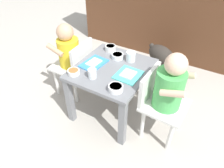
{
  "coord_description": "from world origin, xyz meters",
  "views": [
    {
      "loc": [
        0.6,
        -1.04,
        1.25
      ],
      "look_at": [
        0.0,
        0.0,
        0.27
      ],
      "focal_mm": 33.33,
      "sensor_mm": 36.0,
      "label": 1
    }
  ],
  "objects_px": {
    "cereal_bowl_right_side": "(117,56)",
    "water_cup_right": "(92,74)",
    "cereal_bowl_left_side": "(74,72)",
    "veggie_bowl_far": "(116,88)",
    "food_tray_right": "(128,75)",
    "food_tray_left": "(94,63)",
    "dining_table": "(112,77)",
    "dog": "(163,56)",
    "veggie_bowl_near": "(110,48)",
    "seated_child_left": "(70,53)",
    "seated_child_right": "(167,89)",
    "water_cup_left": "(131,57)"
  },
  "relations": [
    {
      "from": "veggie_bowl_near",
      "to": "cereal_bowl_left_side",
      "type": "distance_m",
      "value": 0.4
    },
    {
      "from": "veggie_bowl_near",
      "to": "seated_child_left",
      "type": "bearing_deg",
      "value": -148.6
    },
    {
      "from": "water_cup_right",
      "to": "cereal_bowl_right_side",
      "type": "xyz_separation_m",
      "value": [
        0.03,
        0.29,
        -0.01
      ]
    },
    {
      "from": "cereal_bowl_right_side",
      "to": "food_tray_left",
      "type": "bearing_deg",
      "value": -125.66
    },
    {
      "from": "seated_child_left",
      "to": "dining_table",
      "type": "bearing_deg",
      "value": -5.15
    },
    {
      "from": "food_tray_right",
      "to": "food_tray_left",
      "type": "bearing_deg",
      "value": 180.0
    },
    {
      "from": "food_tray_left",
      "to": "water_cup_left",
      "type": "distance_m",
      "value": 0.27
    },
    {
      "from": "food_tray_right",
      "to": "water_cup_right",
      "type": "height_order",
      "value": "water_cup_right"
    },
    {
      "from": "dining_table",
      "to": "food_tray_left",
      "type": "xyz_separation_m",
      "value": [
        -0.14,
        -0.02,
        0.08
      ]
    },
    {
      "from": "dog",
      "to": "food_tray_right",
      "type": "distance_m",
      "value": 0.75
    },
    {
      "from": "veggie_bowl_near",
      "to": "water_cup_right",
      "type": "bearing_deg",
      "value": -78.24
    },
    {
      "from": "dog",
      "to": "food_tray_left",
      "type": "relative_size",
      "value": 1.93
    },
    {
      "from": "cereal_bowl_left_side",
      "to": "veggie_bowl_far",
      "type": "xyz_separation_m",
      "value": [
        0.33,
        -0.01,
        0.0
      ]
    },
    {
      "from": "seated_child_left",
      "to": "dog",
      "type": "distance_m",
      "value": 0.9
    },
    {
      "from": "water_cup_left",
      "to": "cereal_bowl_left_side",
      "type": "bearing_deg",
      "value": -127.44
    },
    {
      "from": "water_cup_right",
      "to": "cereal_bowl_left_side",
      "type": "height_order",
      "value": "water_cup_right"
    },
    {
      "from": "veggie_bowl_near",
      "to": "food_tray_left",
      "type": "bearing_deg",
      "value": -91.48
    },
    {
      "from": "seated_child_left",
      "to": "food_tray_right",
      "type": "height_order",
      "value": "seated_child_left"
    },
    {
      "from": "seated_child_left",
      "to": "cereal_bowl_right_side",
      "type": "distance_m",
      "value": 0.39
    },
    {
      "from": "water_cup_right",
      "to": "dog",
      "type": "bearing_deg",
      "value": 74.89
    },
    {
      "from": "dining_table",
      "to": "seated_child_left",
      "type": "height_order",
      "value": "seated_child_left"
    },
    {
      "from": "seated_child_left",
      "to": "water_cup_right",
      "type": "height_order",
      "value": "seated_child_left"
    },
    {
      "from": "food_tray_left",
      "to": "water_cup_left",
      "type": "xyz_separation_m",
      "value": [
        0.21,
        0.17,
        0.03
      ]
    },
    {
      "from": "dog",
      "to": "cereal_bowl_right_side",
      "type": "height_order",
      "value": "cereal_bowl_right_side"
    },
    {
      "from": "dog",
      "to": "cereal_bowl_right_side",
      "type": "bearing_deg",
      "value": -109.84
    },
    {
      "from": "cereal_bowl_left_side",
      "to": "veggie_bowl_far",
      "type": "relative_size",
      "value": 0.88
    },
    {
      "from": "dining_table",
      "to": "seated_child_right",
      "type": "distance_m",
      "value": 0.42
    },
    {
      "from": "seated_child_left",
      "to": "cereal_bowl_right_side",
      "type": "xyz_separation_m",
      "value": [
        0.38,
        0.09,
        0.04
      ]
    },
    {
      "from": "food_tray_left",
      "to": "water_cup_left",
      "type": "bearing_deg",
      "value": 38.64
    },
    {
      "from": "seated_child_right",
      "to": "veggie_bowl_near",
      "type": "xyz_separation_m",
      "value": [
        -0.54,
        0.23,
        0.03
      ]
    },
    {
      "from": "food_tray_right",
      "to": "water_cup_right",
      "type": "distance_m",
      "value": 0.24
    },
    {
      "from": "veggie_bowl_near",
      "to": "veggie_bowl_far",
      "type": "relative_size",
      "value": 0.89
    },
    {
      "from": "dining_table",
      "to": "food_tray_left",
      "type": "distance_m",
      "value": 0.16
    },
    {
      "from": "dining_table",
      "to": "food_tray_right",
      "type": "relative_size",
      "value": 2.96
    },
    {
      "from": "cereal_bowl_right_side",
      "to": "dog",
      "type": "bearing_deg",
      "value": 70.16
    },
    {
      "from": "seated_child_left",
      "to": "cereal_bowl_left_side",
      "type": "bearing_deg",
      "value": -46.04
    },
    {
      "from": "seated_child_left",
      "to": "veggie_bowl_near",
      "type": "height_order",
      "value": "seated_child_left"
    },
    {
      "from": "food_tray_left",
      "to": "water_cup_right",
      "type": "bearing_deg",
      "value": -59.37
    },
    {
      "from": "cereal_bowl_left_side",
      "to": "water_cup_right",
      "type": "bearing_deg",
      "value": 14.0
    },
    {
      "from": "cereal_bowl_left_side",
      "to": "veggie_bowl_far",
      "type": "bearing_deg",
      "value": -1.03
    },
    {
      "from": "cereal_bowl_left_side",
      "to": "dining_table",
      "type": "bearing_deg",
      "value": 45.77
    },
    {
      "from": "dining_table",
      "to": "seated_child_left",
      "type": "distance_m",
      "value": 0.41
    },
    {
      "from": "dining_table",
      "to": "veggie_bowl_far",
      "type": "distance_m",
      "value": 0.26
    },
    {
      "from": "cereal_bowl_right_side",
      "to": "water_cup_right",
      "type": "bearing_deg",
      "value": -95.51
    },
    {
      "from": "veggie_bowl_near",
      "to": "cereal_bowl_left_side",
      "type": "height_order",
      "value": "veggie_bowl_near"
    },
    {
      "from": "dining_table",
      "to": "veggie_bowl_far",
      "type": "height_order",
      "value": "veggie_bowl_far"
    },
    {
      "from": "food_tray_right",
      "to": "cereal_bowl_left_side",
      "type": "xyz_separation_m",
      "value": [
        -0.33,
        -0.17,
        0.01
      ]
    },
    {
      "from": "dog",
      "to": "food_tray_left",
      "type": "xyz_separation_m",
      "value": [
        -0.31,
        -0.71,
        0.23
      ]
    },
    {
      "from": "seated_child_right",
      "to": "water_cup_right",
      "type": "distance_m",
      "value": 0.49
    },
    {
      "from": "dining_table",
      "to": "dog",
      "type": "xyz_separation_m",
      "value": [
        0.17,
        0.69,
        -0.14
      ]
    }
  ]
}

